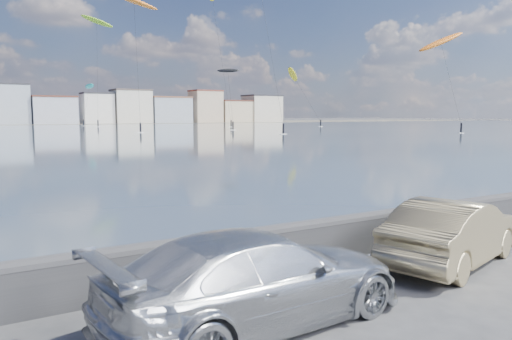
% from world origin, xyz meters
% --- Properties ---
extents(ground, '(700.00, 700.00, 0.00)m').
position_xyz_m(ground, '(0.00, 0.00, 0.00)').
color(ground, '#333335').
rests_on(ground, ground).
extents(seawall, '(400.00, 0.36, 1.08)m').
position_xyz_m(seawall, '(0.00, 2.70, 0.58)').
color(seawall, '#28282B').
rests_on(seawall, ground).
extents(car_silver, '(5.83, 2.79, 1.64)m').
position_xyz_m(car_silver, '(-1.18, 0.33, 0.82)').
color(car_silver, silver).
rests_on(car_silver, ground).
extents(car_champagne, '(5.08, 2.94, 1.58)m').
position_xyz_m(car_champagne, '(4.68, 0.88, 0.79)').
color(car_champagne, tan).
rests_on(car_champagne, ground).
extents(kitesurfer_1, '(5.76, 12.30, 14.86)m').
position_xyz_m(kitesurfer_1, '(51.18, 100.08, 13.63)').
color(kitesurfer_1, black).
rests_on(kitesurfer_1, ground).
extents(kitesurfer_4, '(7.05, 13.85, 17.72)m').
position_xyz_m(kitesurfer_4, '(82.10, 116.83, 15.08)').
color(kitesurfer_4, yellow).
rests_on(kitesurfer_4, ground).
extents(kitesurfer_10, '(10.03, 11.30, 28.47)m').
position_xyz_m(kitesurfer_10, '(27.15, 95.19, 26.12)').
color(kitesurfer_10, orange).
rests_on(kitesurfer_10, ground).
extents(kitesurfer_13, '(10.44, 9.95, 20.45)m').
position_xyz_m(kitesurfer_13, '(78.31, 60.91, 17.72)').
color(kitesurfer_13, orange).
rests_on(kitesurfer_13, ground).
extents(kitesurfer_14, '(9.77, 17.31, 34.00)m').
position_xyz_m(kitesurfer_14, '(32.85, 149.22, 31.00)').
color(kitesurfer_14, '#8CD826').
rests_on(kitesurfer_14, ground).
extents(kitesurfer_16, '(5.59, 10.93, 13.42)m').
position_xyz_m(kitesurfer_16, '(31.60, 156.29, 12.04)').
color(kitesurfer_16, '#19BFBF').
rests_on(kitesurfer_16, ground).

